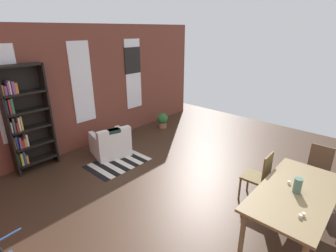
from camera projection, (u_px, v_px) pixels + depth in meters
The scene contains 17 objects.
ground_plane at pixel (207, 205), 4.49m from camera, with size 9.76×9.76×0.00m, color #3D291C.
back_wall_brick at pixel (81, 89), 6.33m from camera, with size 8.04×0.12×3.02m, color brown.
window_pane_0 at pixel (8, 95), 5.08m from camera, with size 0.55×0.02×1.96m, color white.
window_pane_1 at pixel (82, 83), 6.23m from camera, with size 0.55×0.02×1.96m, color white.
window_pane_2 at pixel (133, 75), 7.37m from camera, with size 0.55×0.02×1.96m, color white.
dining_table at pixel (296, 196), 3.66m from camera, with size 1.87×0.94×0.74m.
vase_on_table at pixel (298, 185), 3.58m from camera, with size 0.11×0.11×0.22m, color #4C7266.
tealight_candle_0 at pixel (300, 216), 3.12m from camera, with size 0.04×0.04×0.04m, color silver.
tealight_candle_1 at pixel (303, 215), 3.14m from camera, with size 0.04×0.04×0.05m, color silver.
tealight_candle_2 at pixel (289, 182), 3.80m from camera, with size 0.04×0.04×0.05m, color silver.
dining_chair_far_right at pixel (259, 176), 4.44m from camera, with size 0.41×0.41×0.95m.
dining_chair_head_right at pixel (317, 170), 4.62m from camera, with size 0.41×0.41×0.95m.
bookshelf_tall at pixel (25, 120), 5.29m from camera, with size 0.87×0.28×2.26m.
armchair_white at pixel (111, 144), 6.21m from camera, with size 0.97×0.97×0.75m.
potted_plant_by_shelf at pixel (163, 120), 7.93m from camera, with size 0.33×0.33×0.46m.
striped_rug at pixel (118, 163), 5.90m from camera, with size 1.33×0.91×0.01m.
framed_picture at pixel (132, 60), 7.22m from camera, with size 0.56×0.03×0.72m, color black.
Camera 1 is at (-3.22, -1.95, 2.90)m, focal length 27.35 mm.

